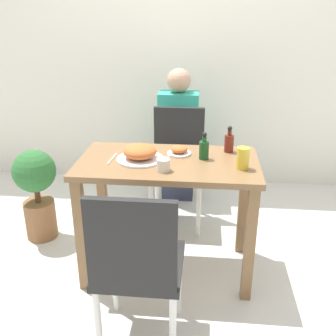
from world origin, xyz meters
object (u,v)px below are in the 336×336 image
potted_plant_left (36,188)px  food_plate (140,153)px  chair_far (178,160)px  drink_cup (163,165)px  juice_glass (243,158)px  side_plate (179,151)px  person_figure (178,137)px  sauce_bottle (229,142)px  chair_near (137,263)px  condiment_bottle (204,149)px

potted_plant_left → food_plate: bearing=-20.1°
chair_far → food_plate: size_ratio=3.19×
drink_cup → juice_glass: juice_glass is taller
side_plate → drink_cup: (-0.07, -0.28, 0.01)m
food_plate → person_figure: bearing=82.1°
sauce_bottle → person_figure: (-0.39, 0.89, -0.26)m
juice_glass → person_figure: 1.28m
chair_far → drink_cup: 0.89m
chair_near → person_figure: person_figure is taller
side_plate → juice_glass: bearing=-27.7°
juice_glass → potted_plant_left: 1.55m
potted_plant_left → juice_glass: bearing=-14.9°
food_plate → side_plate: 0.26m
chair_near → food_plate: (-0.09, 0.68, 0.30)m
chair_near → condiment_bottle: condiment_bottle is taller
condiment_bottle → potted_plant_left: 1.31m
chair_far → sauce_bottle: sauce_bottle is taller
condiment_bottle → chair_far: bearing=108.0°
chair_near → chair_far: (0.09, 1.36, 0.00)m
juice_glass → sauce_bottle: 0.28m
side_plate → chair_far: bearing=95.0°
food_plate → sauce_bottle: sauce_bottle is taller
potted_plant_left → person_figure: person_figure is taller
juice_glass → sauce_bottle: bearing=103.4°
chair_far → potted_plant_left: (-1.01, -0.38, -0.11)m
food_plate → drink_cup: size_ratio=3.79×
side_plate → condiment_bottle: (0.15, -0.06, 0.04)m
food_plate → drink_cup: food_plate is taller
chair_near → juice_glass: 0.85m
juice_glass → potted_plant_left: (-1.44, 0.38, -0.43)m
juice_glass → food_plate: bearing=172.8°
chair_far → side_plate: chair_far is taller
side_plate → sauce_bottle: (0.31, 0.08, 0.04)m
side_plate → sauce_bottle: sauce_bottle is taller
drink_cup → condiment_bottle: (0.22, 0.21, 0.03)m
drink_cup → sauce_bottle: (0.38, 0.35, 0.03)m
chair_near → condiment_bottle: 0.85m
chair_near → drink_cup: chair_near is taller
person_figure → side_plate: bearing=-85.5°
condiment_bottle → person_figure: bearing=102.6°
sauce_bottle → person_figure: 1.01m
side_plate → person_figure: 1.00m
sauce_bottle → condiment_bottle: same height
chair_far → food_plate: 0.77m
food_plate → drink_cup: (0.16, -0.15, -0.01)m
drink_cup → condiment_bottle: condiment_bottle is taller
juice_glass → condiment_bottle: size_ratio=0.75×
drink_cup → juice_glass: size_ratio=0.60×
sauce_bottle → person_figure: person_figure is taller
juice_glass → side_plate: bearing=152.3°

